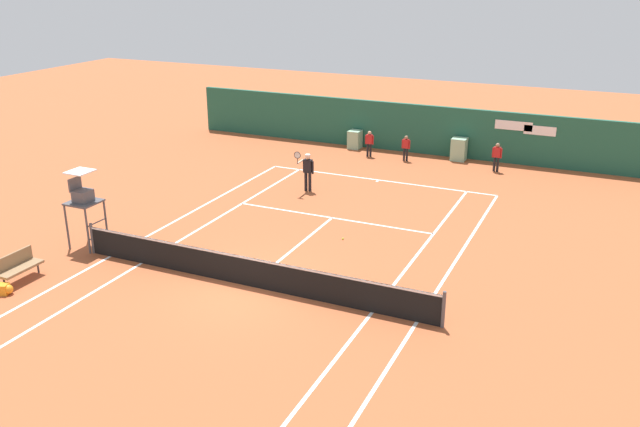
{
  "coord_description": "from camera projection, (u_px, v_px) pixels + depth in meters",
  "views": [
    {
      "loc": [
        9.54,
        -15.77,
        9.15
      ],
      "look_at": [
        0.27,
        4.68,
        0.8
      ],
      "focal_mm": 37.68,
      "sensor_mm": 36.0,
      "label": 1
    }
  ],
  "objects": [
    {
      "name": "ground_plane",
      "position": [
        258.0,
        278.0,
        20.84
      ],
      "size": [
        80.0,
        80.0,
        0.01
      ],
      "color": "#A8512D"
    },
    {
      "name": "umpire_chair",
      "position": [
        83.0,
        198.0,
        22.6
      ],
      "size": [
        1.0,
        1.0,
        2.72
      ],
      "rotation": [
        0.0,
        0.0,
        -1.57
      ],
      "color": "#47474C",
      "rests_on": "ground_plane"
    },
    {
      "name": "player_on_baseline",
      "position": [
        307.0,
        169.0,
        28.53
      ],
      "size": [
        0.63,
        0.69,
        1.86
      ],
      "rotation": [
        0.0,
        0.0,
        3.17
      ],
      "color": "black",
      "rests_on": "ground_plane"
    },
    {
      "name": "ball_kid_left_post",
      "position": [
        406.0,
        146.0,
        33.05
      ],
      "size": [
        0.43,
        0.18,
        1.28
      ],
      "rotation": [
        0.0,
        0.0,
        3.17
      ],
      "color": "black",
      "rests_on": "ground_plane"
    },
    {
      "name": "tennis_ball_by_sideline",
      "position": [
        343.0,
        239.0,
        23.76
      ],
      "size": [
        0.07,
        0.07,
        0.07
      ],
      "primitive_type": "sphere",
      "color": "#CCE033",
      "rests_on": "ground_plane"
    },
    {
      "name": "ball_kid_centre_post",
      "position": [
        497.0,
        155.0,
        31.31
      ],
      "size": [
        0.46,
        0.19,
        1.37
      ],
      "rotation": [
        0.0,
        0.0,
        3.13
      ],
      "color": "black",
      "rests_on": "ground_plane"
    },
    {
      "name": "player_bench",
      "position": [
        18.0,
        265.0,
        20.52
      ],
      "size": [
        0.54,
        1.45,
        0.88
      ],
      "rotation": [
        0.0,
        0.0,
        -1.57
      ],
      "color": "#38383D",
      "rests_on": "ground_plane"
    },
    {
      "name": "tennis_net",
      "position": [
        248.0,
        271.0,
        20.17
      ],
      "size": [
        12.1,
        0.1,
        1.07
      ],
      "color": "#4C4C51",
      "rests_on": "ground_plane"
    },
    {
      "name": "sponsor_back_wall",
      "position": [
        414.0,
        129.0,
        34.4
      ],
      "size": [
        25.0,
        1.02,
        2.5
      ],
      "color": "#1E5642",
      "rests_on": "ground_plane"
    },
    {
      "name": "ball_kid_right_post",
      "position": [
        369.0,
        142.0,
        33.78
      ],
      "size": [
        0.44,
        0.21,
        1.32
      ],
      "rotation": [
        0.0,
        0.0,
        3.3
      ],
      "color": "black",
      "rests_on": "ground_plane"
    }
  ]
}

